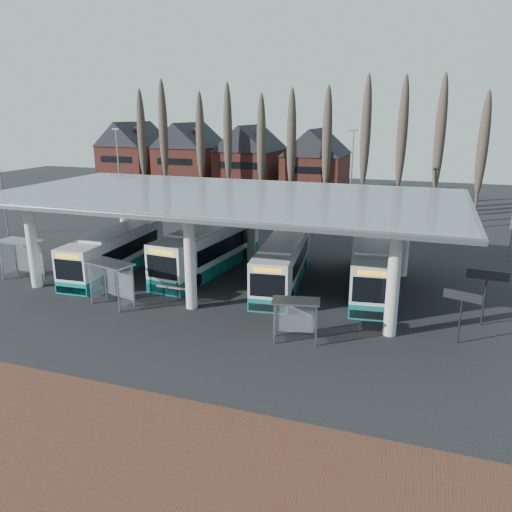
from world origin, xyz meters
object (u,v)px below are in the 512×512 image
(shelter_0, at_px, (23,251))
(shelter_1, at_px, (113,274))
(bus_3, at_px, (371,264))
(shelter_2, at_px, (296,311))
(bus_0, at_px, (116,252))
(bus_2, at_px, (283,262))
(bus_1, at_px, (210,249))

(shelter_0, xyz_separation_m, shelter_1, (9.20, -2.24, -0.08))
(bus_3, height_order, shelter_2, bus_3)
(shelter_0, bearing_deg, shelter_1, -11.23)
(bus_3, distance_m, shelter_0, 24.96)
(bus_0, xyz_separation_m, bus_3, (18.89, 2.66, 0.12))
(shelter_2, bearing_deg, bus_2, 98.53)
(bus_0, distance_m, bus_2, 13.00)
(bus_1, height_order, bus_3, bus_1)
(bus_3, relative_size, shelter_0, 3.93)
(bus_1, distance_m, bus_3, 12.20)
(bus_2, distance_m, shelter_2, 9.40)
(bus_1, xyz_separation_m, shelter_2, (9.50, -10.02, 0.05))
(bus_3, bearing_deg, shelter_2, -112.49)
(bus_2, bearing_deg, shelter_1, -146.66)
(bus_0, relative_size, shelter_1, 3.49)
(bus_0, relative_size, bus_2, 0.98)
(bus_2, xyz_separation_m, bus_3, (5.96, 1.27, 0.10))
(shelter_0, bearing_deg, bus_3, 17.69)
(bus_2, distance_m, bus_3, 6.10)
(bus_1, height_order, shelter_2, bus_1)
(bus_1, relative_size, shelter_1, 3.86)
(bus_1, xyz_separation_m, bus_3, (12.20, 0.05, -0.03))
(bus_2, relative_size, shelter_2, 4.35)
(bus_0, height_order, bus_2, bus_2)
(bus_0, xyz_separation_m, shelter_1, (4.01, -6.15, 0.54))
(shelter_0, bearing_deg, bus_0, 39.42)
(shelter_2, bearing_deg, shelter_0, 158.90)
(bus_2, distance_m, shelter_0, 18.88)
(bus_0, xyz_separation_m, bus_2, (12.92, 1.39, 0.02))
(bus_3, xyz_separation_m, shelter_1, (-14.87, -8.81, 0.42))
(bus_0, relative_size, bus_3, 0.92)
(bus_2, height_order, shelter_2, bus_2)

